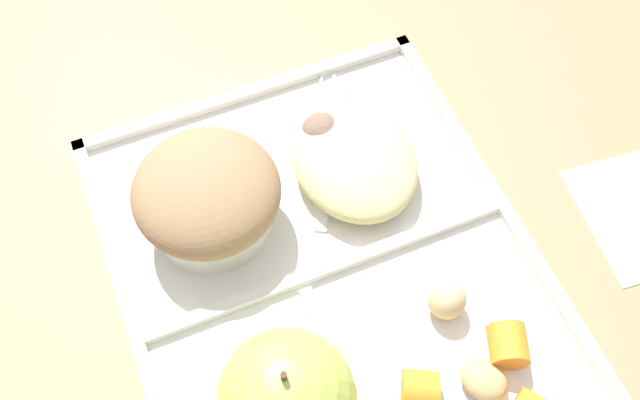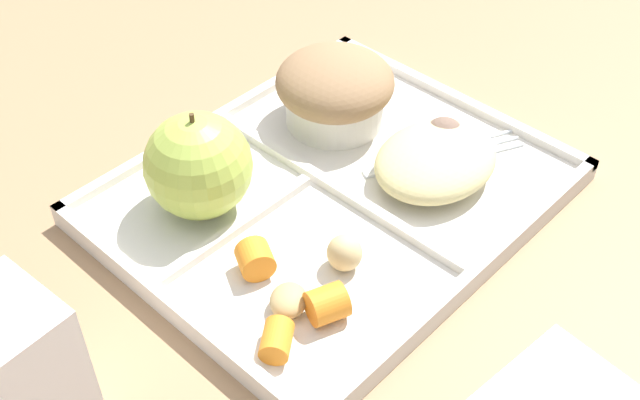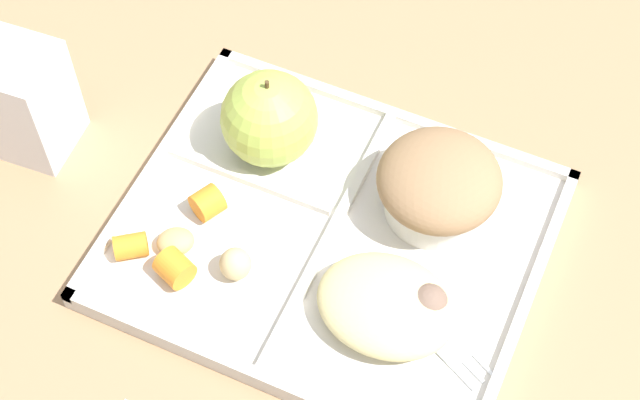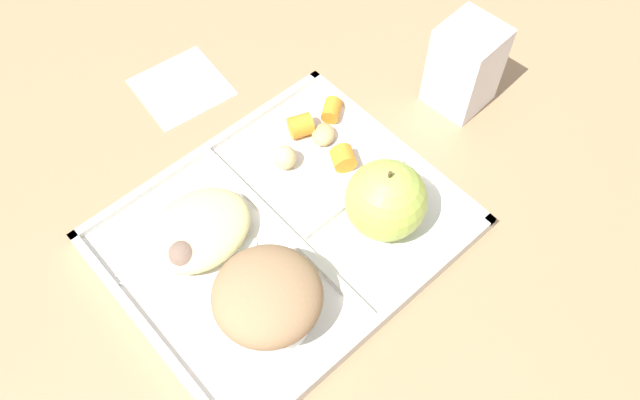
{
  "view_description": "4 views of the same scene",
  "coord_description": "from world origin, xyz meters",
  "px_view_note": "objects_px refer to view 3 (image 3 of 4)",
  "views": [
    {
      "loc": [
        -0.19,
        0.09,
        0.48
      ],
      "look_at": [
        0.02,
        -0.0,
        0.07
      ],
      "focal_mm": 41.97,
      "sensor_mm": 36.0,
      "label": 1
    },
    {
      "loc": [
        -0.35,
        -0.32,
        0.44
      ],
      "look_at": [
        -0.04,
        -0.03,
        0.05
      ],
      "focal_mm": 45.36,
      "sensor_mm": 36.0,
      "label": 2
    },
    {
      "loc": [
        0.17,
        -0.39,
        0.72
      ],
      "look_at": [
        -0.01,
        -0.01,
        0.07
      ],
      "focal_mm": 57.55,
      "sensor_mm": 36.0,
      "label": 3
    },
    {
      "loc": [
        0.18,
        0.26,
        0.56
      ],
      "look_at": [
        -0.03,
        0.03,
        0.07
      ],
      "focal_mm": 35.13,
      "sensor_mm": 36.0,
      "label": 4
    }
  ],
  "objects_px": {
    "lunch_tray": "(330,239)",
    "bran_muffin": "(438,185)",
    "green_apple": "(269,118)",
    "milk_carton": "(26,101)",
    "plastic_fork": "(428,324)"
  },
  "relations": [
    {
      "from": "green_apple",
      "to": "milk_carton",
      "type": "relative_size",
      "value": 0.83
    },
    {
      "from": "milk_carton",
      "to": "lunch_tray",
      "type": "bearing_deg",
      "value": -2.44
    },
    {
      "from": "plastic_fork",
      "to": "lunch_tray",
      "type": "bearing_deg",
      "value": 157.22
    },
    {
      "from": "lunch_tray",
      "to": "green_apple",
      "type": "height_order",
      "value": "green_apple"
    },
    {
      "from": "green_apple",
      "to": "plastic_fork",
      "type": "xyz_separation_m",
      "value": [
        0.18,
        -0.1,
        -0.04
      ]
    },
    {
      "from": "green_apple",
      "to": "milk_carton",
      "type": "xyz_separation_m",
      "value": [
        -0.19,
        -0.07,
        0.0
      ]
    },
    {
      "from": "lunch_tray",
      "to": "bran_muffin",
      "type": "bearing_deg",
      "value": 41.5
    },
    {
      "from": "milk_carton",
      "to": "green_apple",
      "type": "bearing_deg",
      "value": 15.18
    },
    {
      "from": "green_apple",
      "to": "bran_muffin",
      "type": "bearing_deg",
      "value": -0.0
    },
    {
      "from": "lunch_tray",
      "to": "green_apple",
      "type": "distance_m",
      "value": 0.11
    },
    {
      "from": "lunch_tray",
      "to": "milk_carton",
      "type": "height_order",
      "value": "milk_carton"
    },
    {
      "from": "lunch_tray",
      "to": "green_apple",
      "type": "xyz_separation_m",
      "value": [
        -0.08,
        0.06,
        0.05
      ]
    },
    {
      "from": "plastic_fork",
      "to": "green_apple",
      "type": "bearing_deg",
      "value": 150.7
    },
    {
      "from": "lunch_tray",
      "to": "milk_carton",
      "type": "xyz_separation_m",
      "value": [
        -0.27,
        -0.01,
        0.05
      ]
    },
    {
      "from": "green_apple",
      "to": "bran_muffin",
      "type": "relative_size",
      "value": 0.87
    }
  ]
}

